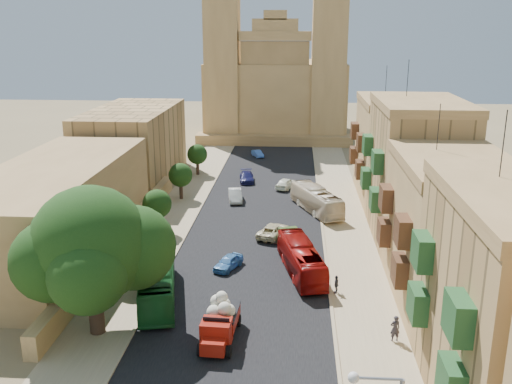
# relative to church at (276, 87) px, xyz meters

# --- Properties ---
(ground) EXTENTS (260.00, 260.00, 0.00)m
(ground) POSITION_rel_church_xyz_m (0.00, -78.61, -9.52)
(ground) COLOR brown
(road_surface) EXTENTS (14.00, 140.00, 0.01)m
(road_surface) POSITION_rel_church_xyz_m (0.00, -48.61, -9.51)
(road_surface) COLOR black
(road_surface) RESTS_ON ground
(sidewalk_east) EXTENTS (5.00, 140.00, 0.01)m
(sidewalk_east) POSITION_rel_church_xyz_m (9.50, -48.61, -9.51)
(sidewalk_east) COLOR tan
(sidewalk_east) RESTS_ON ground
(sidewalk_west) EXTENTS (5.00, 140.00, 0.01)m
(sidewalk_west) POSITION_rel_church_xyz_m (-9.50, -48.61, -9.51)
(sidewalk_west) COLOR tan
(sidewalk_west) RESTS_ON ground
(kerb_east) EXTENTS (0.25, 140.00, 0.12)m
(kerb_east) POSITION_rel_church_xyz_m (7.00, -48.61, -9.46)
(kerb_east) COLOR tan
(kerb_east) RESTS_ON ground
(kerb_west) EXTENTS (0.25, 140.00, 0.12)m
(kerb_west) POSITION_rel_church_xyz_m (-7.00, -48.61, -9.46)
(kerb_west) COLOR tan
(kerb_west) RESTS_ON ground
(townhouse_b) EXTENTS (9.00, 14.00, 14.90)m
(townhouse_b) POSITION_rel_church_xyz_m (15.95, -67.61, -3.86)
(townhouse_b) COLOR #AB834D
(townhouse_b) RESTS_ON ground
(townhouse_c) EXTENTS (9.00, 14.00, 17.40)m
(townhouse_c) POSITION_rel_church_xyz_m (15.95, -53.61, -2.61)
(townhouse_c) COLOR tan
(townhouse_c) RESTS_ON ground
(townhouse_d) EXTENTS (9.00, 14.00, 15.90)m
(townhouse_d) POSITION_rel_church_xyz_m (15.95, -39.61, -3.36)
(townhouse_d) COLOR #AB834D
(townhouse_d) RESTS_ON ground
(west_wall) EXTENTS (1.00, 40.00, 1.80)m
(west_wall) POSITION_rel_church_xyz_m (-12.50, -58.61, -8.62)
(west_wall) COLOR #AB834D
(west_wall) RESTS_ON ground
(west_building_low) EXTENTS (10.00, 28.00, 8.40)m
(west_building_low) POSITION_rel_church_xyz_m (-18.00, -60.61, -5.32)
(west_building_low) COLOR olive
(west_building_low) RESTS_ON ground
(west_building_mid) EXTENTS (10.00, 22.00, 10.00)m
(west_building_mid) POSITION_rel_church_xyz_m (-18.00, -34.61, -4.52)
(west_building_mid) COLOR tan
(west_building_mid) RESTS_ON ground
(church) EXTENTS (28.00, 22.50, 36.30)m
(church) POSITION_rel_church_xyz_m (0.00, 0.00, 0.00)
(church) COLOR #AB834D
(church) RESTS_ON ground
(ficus_tree) EXTENTS (10.56, 9.71, 10.56)m
(ficus_tree) POSITION_rel_church_xyz_m (-9.41, -74.61, -3.28)
(ficus_tree) COLOR #322319
(ficus_tree) RESTS_ON ground
(street_tree_a) EXTENTS (2.96, 2.96, 4.55)m
(street_tree_a) POSITION_rel_church_xyz_m (-10.00, -66.61, -6.48)
(street_tree_a) COLOR #322319
(street_tree_a) RESTS_ON ground
(street_tree_b) EXTENTS (2.99, 2.99, 4.60)m
(street_tree_b) POSITION_rel_church_xyz_m (-10.00, -54.61, -6.44)
(street_tree_b) COLOR #322319
(street_tree_b) RESTS_ON ground
(street_tree_c) EXTENTS (2.94, 2.94, 4.51)m
(street_tree_c) POSITION_rel_church_xyz_m (-10.00, -42.61, -6.50)
(street_tree_c) COLOR #322319
(street_tree_c) RESTS_ON ground
(street_tree_d) EXTENTS (2.87, 2.87, 4.42)m
(street_tree_d) POSITION_rel_church_xyz_m (-10.00, -30.61, -6.57)
(street_tree_d) COLOR #322319
(street_tree_d) RESTS_ON ground
(red_truck) EXTENTS (2.44, 5.59, 3.20)m
(red_truck) POSITION_rel_church_xyz_m (-0.83, -75.03, -8.11)
(red_truck) COLOR maroon
(red_truck) RESTS_ON ground
(olive_pickup) EXTENTS (3.04, 4.52, 1.72)m
(olive_pickup) POSITION_rel_church_xyz_m (4.00, -58.61, -8.67)
(olive_pickup) COLOR #32491B
(olive_pickup) RESTS_ON ground
(bus_green_north) EXTENTS (4.77, 11.16, 3.03)m
(bus_green_north) POSITION_rel_church_xyz_m (-6.50, -69.22, -8.00)
(bus_green_north) COLOR #1B6126
(bus_green_north) RESTS_ON ground
(bus_red_east) EXTENTS (4.41, 10.01, 2.72)m
(bus_red_east) POSITION_rel_church_xyz_m (4.70, -63.79, -8.16)
(bus_red_east) COLOR #8F0B08
(bus_red_east) RESTS_ON ground
(bus_cream_east) EXTENTS (6.06, 10.16, 2.79)m
(bus_cream_east) POSITION_rel_church_xyz_m (6.50, -46.50, -8.12)
(bus_cream_east) COLOR beige
(bus_cream_east) RESTS_ON ground
(car_blue_a) EXTENTS (2.71, 3.81, 1.20)m
(car_blue_a) POSITION_rel_church_xyz_m (-1.68, -63.18, -8.91)
(car_blue_a) COLOR #3F7CBC
(car_blue_a) RESTS_ON ground
(car_white_a) EXTENTS (2.20, 4.56, 1.44)m
(car_white_a) POSITION_rel_church_xyz_m (-3.24, -43.00, -8.79)
(car_white_a) COLOR silver
(car_white_a) RESTS_ON ground
(car_cream) EXTENTS (3.63, 5.20, 1.32)m
(car_cream) POSITION_rel_church_xyz_m (1.93, -55.02, -8.86)
(car_cream) COLOR beige
(car_cream) RESTS_ON ground
(car_dkblue) EXTENTS (2.39, 4.78, 1.33)m
(car_dkblue) POSITION_rel_church_xyz_m (-2.64, -33.97, -8.85)
(car_dkblue) COLOR #16184E
(car_dkblue) RESTS_ON ground
(car_white_b) EXTENTS (3.03, 4.43, 1.40)m
(car_white_b) POSITION_rel_church_xyz_m (2.81, -36.99, -8.82)
(car_white_b) COLOR white
(car_white_b) RESTS_ON ground
(car_blue_b) EXTENTS (2.37, 3.48, 1.08)m
(car_blue_b) POSITION_rel_church_xyz_m (-2.21, -18.47, -8.97)
(car_blue_b) COLOR #426FC9
(car_blue_b) RESTS_ON ground
(pedestrian_a) EXTENTS (0.77, 0.58, 1.88)m
(pedestrian_a) POSITION_rel_church_xyz_m (11.00, -74.31, -8.57)
(pedestrian_a) COLOR #2C282F
(pedestrian_a) RESTS_ON ground
(pedestrian_c) EXTENTS (0.60, 0.96, 1.52)m
(pedestrian_c) POSITION_rel_church_xyz_m (7.50, -67.32, -8.76)
(pedestrian_c) COLOR #34353C
(pedestrian_c) RESTS_ON ground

